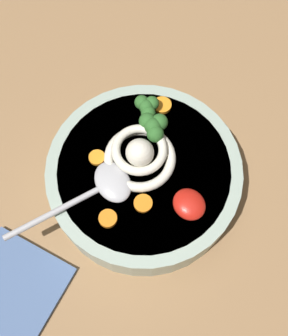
# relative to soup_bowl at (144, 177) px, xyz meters

# --- Properties ---
(table_slab) EXTENTS (1.20, 1.20, 0.04)m
(table_slab) POSITION_rel_soup_bowl_xyz_m (-0.04, -0.02, -0.05)
(table_slab) COLOR #936D47
(table_slab) RESTS_ON ground
(soup_bowl) EXTENTS (0.26, 0.26, 0.07)m
(soup_bowl) POSITION_rel_soup_bowl_xyz_m (0.00, 0.00, 0.00)
(soup_bowl) COLOR #9EB2A3
(soup_bowl) RESTS_ON table_slab
(noodle_pile) EXTENTS (0.11, 0.10, 0.04)m
(noodle_pile) POSITION_rel_soup_bowl_xyz_m (0.01, -0.00, 0.05)
(noodle_pile) COLOR silver
(noodle_pile) RESTS_ON soup_bowl
(soup_spoon) EXTENTS (0.07, 0.18, 0.02)m
(soup_spoon) POSITION_rel_soup_bowl_xyz_m (0.01, 0.06, 0.04)
(soup_spoon) COLOR #B7B7BC
(soup_spoon) RESTS_ON soup_bowl
(chili_sauce_dollop) EXTENTS (0.04, 0.04, 0.02)m
(chili_sauce_dollop) POSITION_rel_soup_bowl_xyz_m (-0.08, -0.01, 0.04)
(chili_sauce_dollop) COLOR red
(chili_sauce_dollop) RESTS_ON soup_bowl
(broccoli_floret_near_spoon) EXTENTS (0.04, 0.03, 0.03)m
(broccoli_floret_near_spoon) POSITION_rel_soup_bowl_xyz_m (0.06, -0.05, 0.05)
(broccoli_floret_near_spoon) COLOR #7A9E60
(broccoli_floret_near_spoon) RESTS_ON soup_bowl
(broccoli_floret_front) EXTENTS (0.04, 0.04, 0.04)m
(broccoli_floret_front) POSITION_rel_soup_bowl_xyz_m (0.03, -0.04, 0.05)
(broccoli_floret_front) COLOR #7A9E60
(broccoli_floret_front) RESTS_ON soup_bowl
(carrot_slice_rear) EXTENTS (0.02, 0.02, 0.01)m
(carrot_slice_rear) POSITION_rel_soup_bowl_xyz_m (0.05, 0.04, 0.03)
(carrot_slice_rear) COLOR orange
(carrot_slice_rear) RESTS_ON soup_bowl
(carrot_slice_extra_a) EXTENTS (0.02, 0.02, 0.01)m
(carrot_slice_extra_a) POSITION_rel_soup_bowl_xyz_m (-0.03, 0.08, 0.04)
(carrot_slice_extra_a) COLOR orange
(carrot_slice_extra_a) RESTS_ON soup_bowl
(carrot_slice_beside_chili) EXTENTS (0.02, 0.02, 0.01)m
(carrot_slice_beside_chili) POSITION_rel_soup_bowl_xyz_m (-0.04, 0.03, 0.03)
(carrot_slice_beside_chili) COLOR orange
(carrot_slice_beside_chili) RESTS_ON soup_bowl
(carrot_slice_far) EXTENTS (0.03, 0.03, 0.01)m
(carrot_slice_far) POSITION_rel_soup_bowl_xyz_m (0.06, -0.08, 0.03)
(carrot_slice_far) COLOR orange
(carrot_slice_far) RESTS_ON soup_bowl
(folded_napkin) EXTENTS (0.17, 0.17, 0.01)m
(folded_napkin) POSITION_rel_soup_bowl_xyz_m (-0.01, 0.23, -0.03)
(folded_napkin) COLOR #4C6693
(folded_napkin) RESTS_ON table_slab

